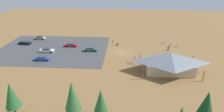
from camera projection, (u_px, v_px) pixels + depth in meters
name	position (u px, v px, depth m)	size (l,w,h in m)	color
ground	(121.00, 52.00, 66.34)	(160.00, 160.00, 0.00)	olive
parking_lot_asphalt	(53.00, 49.00, 69.29)	(37.48, 28.55, 0.05)	#424247
bike_pavilion	(170.00, 61.00, 52.38)	(15.20, 9.38, 5.53)	#C6B28E
trash_bin	(117.00, 44.00, 72.52)	(0.60, 0.60, 0.90)	brown
lot_sign	(113.00, 43.00, 71.32)	(0.56, 0.08, 2.20)	#99999E
pine_far_east	(72.00, 96.00, 35.05)	(2.94, 2.94, 7.69)	brown
pine_west	(11.00, 95.00, 35.42)	(2.76, 2.76, 7.32)	brown
pine_center	(207.00, 103.00, 33.60)	(2.66, 2.66, 6.89)	brown
pine_far_west	(101.00, 100.00, 34.91)	(2.45, 2.45, 6.33)	brown
bicycle_purple_lone_west	(176.00, 47.00, 70.47)	(1.62, 0.48, 0.80)	black
bicycle_teal_back_row	(171.00, 45.00, 71.63)	(0.59, 1.64, 0.87)	black
bicycle_red_yard_left	(159.00, 55.00, 63.48)	(0.48, 1.64, 0.78)	black
bicycle_white_yard_front	(135.00, 57.00, 61.61)	(0.72, 1.66, 0.86)	black
bicycle_black_edge_north	(130.00, 63.00, 58.01)	(1.65, 0.74, 0.81)	black
bicycle_silver_near_sign	(166.00, 56.00, 62.58)	(1.42, 0.96, 0.77)	black
bicycle_green_front_row	(163.00, 43.00, 73.46)	(1.75, 0.51, 0.89)	black
car_red_end_stall	(71.00, 45.00, 71.17)	(4.49, 2.03, 1.26)	red
car_tan_far_end	(40.00, 38.00, 78.66)	(4.30, 1.98, 1.33)	tan
car_green_back_corner	(90.00, 49.00, 67.12)	(4.61, 2.10, 1.30)	#1E6B3D
car_black_near_entry	(25.00, 43.00, 73.32)	(4.45, 2.17, 1.35)	black
car_white_front_row	(47.00, 50.00, 66.23)	(4.64, 1.83, 1.37)	white
car_blue_inner_stall	(42.00, 58.00, 60.21)	(4.53, 2.11, 1.30)	#1E42B2
visitor_by_pavilion	(168.00, 48.00, 67.55)	(0.36, 0.36, 1.83)	#2D3347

